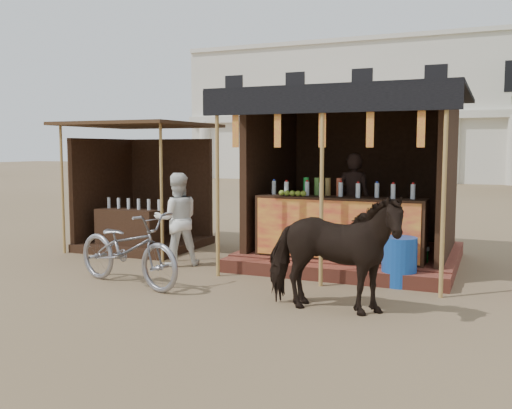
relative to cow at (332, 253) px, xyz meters
name	(u,v)px	position (x,y,z in m)	size (l,w,h in m)	color
ground	(205,307)	(-1.49, -0.35, -0.70)	(120.00, 120.00, 0.00)	#846B4C
main_stall	(352,202)	(-0.49, 3.01, 0.32)	(3.60, 3.61, 2.78)	brown
secondary_stall	(138,203)	(-4.65, 2.89, 0.15)	(2.40, 2.40, 2.38)	#341E13
cow	(332,253)	(0.00, 0.00, 0.00)	(0.76, 1.67, 1.41)	black
motorbike	(128,248)	(-2.99, 0.20, -0.18)	(0.69, 1.98, 1.04)	gray
bystander	(177,219)	(-3.06, 1.65, 0.06)	(0.74, 0.58, 1.52)	white
blue_barrel	(399,261)	(0.51, 1.65, -0.36)	(0.48, 0.48, 0.68)	#1549A3
cooler	(402,261)	(0.47, 2.25, -0.47)	(0.75, 0.63, 0.46)	#1B7D2A
background_building	(406,114)	(-3.49, 29.60, 3.28)	(26.00, 7.45, 8.18)	silver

